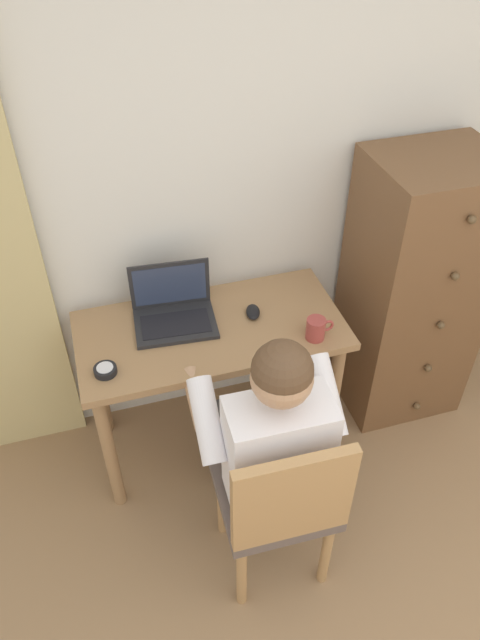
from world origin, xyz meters
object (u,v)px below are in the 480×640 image
at_px(chair, 281,501).
at_px(laptop, 174,310).
at_px(computer_mouse, 253,312).
at_px(dresser, 412,292).
at_px(person_seated, 267,431).
at_px(coffee_mug, 316,329).
at_px(desk, 211,349).
at_px(desk_clock, 105,370).

xyz_separation_m(chair, laptop, (-0.20, 0.82, 0.29)).
bearing_deg(computer_mouse, dresser, 15.52).
bearing_deg(laptop, person_seated, -72.12).
xyz_separation_m(chair, coffee_mug, (0.33, 0.54, 0.29)).
relative_size(chair, person_seated, 0.74).
height_order(laptop, coffee_mug, laptop).
bearing_deg(person_seated, desk, 97.49).
bearing_deg(dresser, person_seated, -147.34).
distance_m(chair, desk_clock, 0.83).
xyz_separation_m(person_seated, computer_mouse, (0.13, 0.57, 0.08)).
relative_size(desk, computer_mouse, 11.29).
xyz_separation_m(chair, person_seated, (0.01, 0.18, 0.18)).
relative_size(chair, desk_clock, 9.86).
height_order(dresser, laptop, dresser).
distance_m(dresser, laptop, 1.14).
height_order(dresser, chair, dresser).
relative_size(desk_clock, coffee_mug, 0.75).
xyz_separation_m(person_seated, desk_clock, (-0.53, 0.40, 0.08)).
bearing_deg(laptop, dresser, -2.44).
distance_m(chair, computer_mouse, 0.81).
distance_m(dresser, computer_mouse, 0.80).
relative_size(desk, dresser, 0.84).
bearing_deg(computer_mouse, person_seated, -88.35).
bearing_deg(coffee_mug, dresser, 21.41).
distance_m(chair, coffee_mug, 0.70).
bearing_deg(coffee_mug, laptop, 152.36).
relative_size(laptop, coffee_mug, 3.00).
xyz_separation_m(desk, person_seated, (0.07, -0.54, 0.06)).
bearing_deg(desk, dresser, 2.80).
height_order(laptop, computer_mouse, laptop).
relative_size(chair, laptop, 2.46).
bearing_deg(person_seated, coffee_mug, 47.43).
height_order(desk_clock, coffee_mug, coffee_mug).
xyz_separation_m(chair, computer_mouse, (0.13, 0.75, 0.26)).
bearing_deg(coffee_mug, chair, -121.71).
distance_m(person_seated, desk_clock, 0.67).
bearing_deg(chair, computer_mouse, 80.17).
bearing_deg(person_seated, laptop, 107.88).
relative_size(dresser, person_seated, 1.12).
bearing_deg(chair, desk, 95.20).
height_order(desk, chair, chair).
relative_size(computer_mouse, desk_clock, 1.11).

